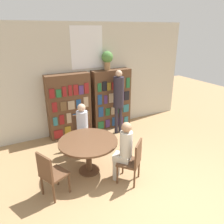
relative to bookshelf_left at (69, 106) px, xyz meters
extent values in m
plane|color=#9E7A51|center=(0.64, -3.26, -0.86)|extent=(16.00, 16.00, 0.00)
cube|color=beige|center=(0.64, 0.19, 0.64)|extent=(6.40, 0.06, 3.00)
cube|color=white|center=(0.64, 0.16, 1.49)|extent=(0.90, 0.01, 1.10)
cube|color=brown|center=(0.00, 0.00, 0.00)|extent=(1.17, 0.32, 1.73)
cube|color=maroon|center=(-0.40, -0.17, -0.69)|extent=(0.23, 0.02, 0.23)
cube|color=olive|center=(-0.14, -0.17, -0.66)|extent=(0.16, 0.02, 0.28)
cube|color=#4C2D6B|center=(0.13, -0.17, -0.69)|extent=(0.20, 0.02, 0.23)
cube|color=maroon|center=(0.40, -0.17, -0.68)|extent=(0.20, 0.02, 0.25)
cube|color=#2D707A|center=(-0.45, -0.17, -0.31)|extent=(0.11, 0.02, 0.23)
cube|color=maroon|center=(-0.28, -0.17, -0.29)|extent=(0.12, 0.02, 0.27)
cube|color=tan|center=(-0.08, -0.17, -0.29)|extent=(0.12, 0.02, 0.28)
cube|color=navy|center=(0.10, -0.17, -0.31)|extent=(0.15, 0.02, 0.23)
cube|color=#236638|center=(0.27, -0.17, -0.28)|extent=(0.11, 0.02, 0.30)
cube|color=brown|center=(0.45, -0.17, -0.31)|extent=(0.13, 0.02, 0.24)
cube|color=maroon|center=(-0.43, -0.17, 0.08)|extent=(0.12, 0.02, 0.26)
cube|color=brown|center=(-0.20, -0.17, 0.07)|extent=(0.15, 0.02, 0.24)
cube|color=tan|center=(0.01, -0.17, 0.07)|extent=(0.18, 0.02, 0.23)
cube|color=navy|center=(0.21, -0.17, 0.07)|extent=(0.13, 0.02, 0.25)
cube|color=tan|center=(0.42, -0.17, 0.09)|extent=(0.13, 0.02, 0.28)
cube|color=maroon|center=(-0.47, -0.17, 0.45)|extent=(0.13, 0.02, 0.25)
cube|color=#236638|center=(-0.30, -0.17, 0.43)|extent=(0.13, 0.02, 0.21)
cube|color=maroon|center=(-0.15, -0.17, 0.46)|extent=(0.10, 0.02, 0.26)
cube|color=maroon|center=(0.01, -0.17, 0.47)|extent=(0.09, 0.02, 0.28)
cube|color=maroon|center=(0.16, -0.17, 0.47)|extent=(0.13, 0.02, 0.28)
cube|color=#4C2D6B|center=(0.30, -0.17, 0.45)|extent=(0.13, 0.02, 0.24)
cube|color=maroon|center=(0.46, -0.17, 0.47)|extent=(0.12, 0.02, 0.29)
cube|color=brown|center=(1.29, 0.00, 0.00)|extent=(1.17, 0.32, 1.73)
cube|color=#236638|center=(0.86, -0.17, -0.69)|extent=(0.18, 0.02, 0.22)
cube|color=#4C2D6B|center=(1.08, -0.17, -0.68)|extent=(0.13, 0.02, 0.24)
cube|color=navy|center=(1.29, -0.17, -0.67)|extent=(0.12, 0.02, 0.27)
cube|color=#4C2D6B|center=(1.51, -0.17, -0.69)|extent=(0.19, 0.02, 0.23)
cube|color=#2D707A|center=(1.72, -0.17, -0.70)|extent=(0.13, 0.02, 0.21)
cube|color=navy|center=(0.86, -0.17, -0.28)|extent=(0.15, 0.02, 0.29)
cube|color=#236638|center=(1.08, -0.17, -0.32)|extent=(0.14, 0.02, 0.22)
cube|color=tan|center=(1.29, -0.17, -0.31)|extent=(0.18, 0.02, 0.23)
cube|color=#236638|center=(1.50, -0.17, -0.32)|extent=(0.14, 0.02, 0.21)
cube|color=#2D707A|center=(1.71, -0.17, -0.31)|extent=(0.19, 0.02, 0.23)
cube|color=navy|center=(0.84, -0.17, 0.09)|extent=(0.12, 0.02, 0.29)
cube|color=#4C2D6B|center=(1.02, -0.17, 0.07)|extent=(0.10, 0.02, 0.24)
cube|color=tan|center=(1.20, -0.17, 0.09)|extent=(0.15, 0.02, 0.28)
cube|color=black|center=(1.37, -0.17, 0.08)|extent=(0.14, 0.02, 0.25)
cube|color=#4C2D6B|center=(1.55, -0.17, 0.10)|extent=(0.14, 0.02, 0.30)
cube|color=black|center=(1.73, -0.17, 0.08)|extent=(0.16, 0.02, 0.27)
cube|color=#236638|center=(0.84, -0.17, 0.45)|extent=(0.11, 0.02, 0.24)
cube|color=black|center=(0.99, -0.17, 0.46)|extent=(0.13, 0.02, 0.27)
cube|color=olive|center=(1.13, -0.17, 0.44)|extent=(0.11, 0.02, 0.22)
cube|color=maroon|center=(1.29, -0.17, 0.44)|extent=(0.13, 0.02, 0.22)
cube|color=#4C2D6B|center=(1.45, -0.17, 0.44)|extent=(0.12, 0.02, 0.23)
cube|color=brown|center=(1.59, -0.17, 0.48)|extent=(0.12, 0.02, 0.30)
cube|color=#236638|center=(1.75, -0.17, 0.48)|extent=(0.12, 0.02, 0.30)
cylinder|color=#997047|center=(1.17, 0.00, 0.99)|extent=(0.16, 0.16, 0.23)
sphere|color=#4C7F3D|center=(1.17, 0.00, 1.23)|extent=(0.32, 0.32, 0.32)
cylinder|color=brown|center=(-0.19, -1.82, -0.85)|extent=(0.44, 0.44, 0.03)
cylinder|color=brown|center=(-0.19, -1.82, -0.51)|extent=(0.12, 0.12, 0.65)
cylinder|color=brown|center=(-0.19, -1.82, -0.16)|extent=(1.20, 1.20, 0.04)
cube|color=brown|center=(-0.98, -2.16, -0.45)|extent=(0.53, 0.53, 0.04)
cube|color=brown|center=(-1.15, -2.24, -0.20)|extent=(0.19, 0.38, 0.45)
cylinder|color=brown|center=(-0.89, -1.94, -0.67)|extent=(0.04, 0.04, 0.40)
cylinder|color=brown|center=(-0.76, -2.25, -0.67)|extent=(0.04, 0.04, 0.40)
cylinder|color=brown|center=(-1.21, -2.08, -0.67)|extent=(0.04, 0.04, 0.40)
cylinder|color=brown|center=(-1.07, -2.39, -0.67)|extent=(0.04, 0.04, 0.40)
cube|color=brown|center=(-0.01, -0.98, -0.45)|extent=(0.48, 0.48, 0.04)
cube|color=brown|center=(0.03, -0.81, -0.20)|extent=(0.40, 0.12, 0.45)
cylinder|color=brown|center=(0.12, -1.19, -0.67)|extent=(0.04, 0.04, 0.40)
cylinder|color=brown|center=(-0.21, -1.11, -0.67)|extent=(0.04, 0.04, 0.40)
cylinder|color=brown|center=(0.19, -0.85, -0.67)|extent=(0.04, 0.04, 0.40)
cylinder|color=brown|center=(-0.14, -0.78, -0.67)|extent=(0.04, 0.04, 0.40)
cube|color=brown|center=(0.38, -2.46, -0.45)|extent=(0.56, 0.56, 0.04)
cube|color=brown|center=(0.49, -2.60, -0.20)|extent=(0.32, 0.29, 0.45)
cylinder|color=brown|center=(0.14, -2.45, -0.67)|extent=(0.04, 0.04, 0.40)
cylinder|color=brown|center=(0.39, -2.22, -0.67)|extent=(0.04, 0.04, 0.40)
cylinder|color=brown|center=(0.36, -2.70, -0.67)|extent=(0.04, 0.04, 0.40)
cylinder|color=brown|center=(0.62, -2.48, -0.67)|extent=(0.04, 0.04, 0.40)
cube|color=#B2B7C6|center=(-0.04, -1.12, -0.37)|extent=(0.32, 0.37, 0.12)
cylinder|color=#B2B7C6|center=(-0.02, -1.04, -0.06)|extent=(0.26, 0.26, 0.50)
sphere|color=tan|center=(-0.02, -1.04, 0.29)|extent=(0.18, 0.18, 0.18)
cylinder|color=#B2B7C6|center=(0.01, -1.24, -0.65)|extent=(0.10, 0.10, 0.44)
cylinder|color=#B2B7C6|center=(-0.13, -1.21, -0.65)|extent=(0.10, 0.10, 0.44)
cube|color=beige|center=(0.28, -2.36, -0.37)|extent=(0.39, 0.40, 0.12)
cylinder|color=beige|center=(0.34, -2.42, -0.06)|extent=(0.24, 0.24, 0.50)
sphere|color=#A37A5B|center=(0.34, -2.42, 0.29)|extent=(0.19, 0.19, 0.19)
cylinder|color=beige|center=(0.16, -2.32, -0.65)|extent=(0.10, 0.10, 0.44)
cylinder|color=beige|center=(0.26, -2.23, -0.65)|extent=(0.10, 0.10, 0.44)
cylinder|color=#28232D|center=(1.19, -0.51, -0.47)|extent=(0.10, 0.10, 0.78)
cylinder|color=#28232D|center=(1.31, -0.51, -0.47)|extent=(0.10, 0.10, 0.78)
cylinder|color=#28232D|center=(1.25, -0.51, 0.34)|extent=(0.29, 0.29, 0.85)
sphere|color=tan|center=(1.25, -0.51, 0.85)|extent=(0.18, 0.18, 0.18)
cylinder|color=#28232D|center=(1.34, -0.24, 0.55)|extent=(0.07, 0.30, 0.07)
camera|label=1|loc=(-1.58, -5.48, 1.98)|focal=35.00mm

